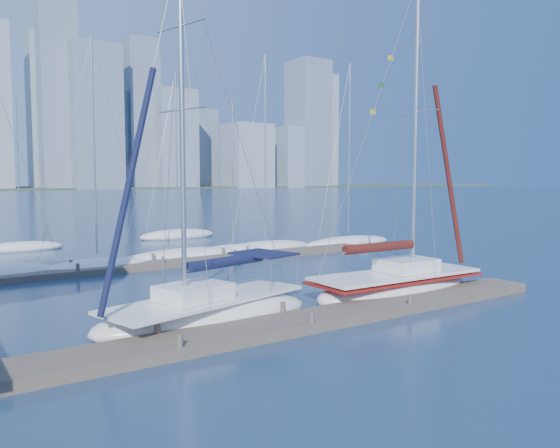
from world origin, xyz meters
TOP-DOWN VIEW (x-y plane):
  - ground at (0.00, 0.00)m, footprint 700.00×700.00m
  - near_dock at (0.00, 0.00)m, footprint 26.00×2.00m
  - far_dock at (2.00, 16.00)m, footprint 30.00×1.80m
  - sailboat_navy at (-2.50, 2.33)m, footprint 9.22×4.99m
  - sailboat_maroon at (7.16, 1.90)m, footprint 9.29×3.23m
  - bg_boat_1 at (-2.45, 16.92)m, footprint 6.57×2.31m
  - bg_boat_2 at (3.65, 17.89)m, footprint 9.20×3.74m
  - bg_boat_3 at (7.73, 18.49)m, footprint 6.68×4.00m
  - bg_boat_4 at (10.71, 18.81)m, footprint 8.19×4.84m
  - bg_boat_5 at (18.26, 17.93)m, footprint 8.95×4.70m
  - bg_boat_6 at (-4.67, 29.47)m, footprint 6.14×2.23m
  - bg_boat_7 at (8.85, 30.97)m, footprint 7.68×4.64m

SIDE VIEW (x-z plane):
  - ground at x=0.00m, z-range 0.00..0.00m
  - far_dock at x=2.00m, z-range 0.00..0.36m
  - near_dock at x=0.00m, z-range 0.00..0.40m
  - bg_boat_3 at x=7.73m, z-range -5.37..5.87m
  - bg_boat_6 at x=-4.67m, z-range -5.82..6.32m
  - bg_boat_1 at x=-2.45m, z-range -6.72..7.27m
  - bg_boat_5 at x=18.26m, z-range -7.28..7.83m
  - bg_boat_4 at x=10.71m, z-range -7.23..7.80m
  - bg_boat_2 at x=3.65m, z-range -7.79..8.38m
  - bg_boat_7 at x=8.85m, z-range -7.42..8.05m
  - sailboat_navy at x=-2.50m, z-range -5.97..8.13m
  - sailboat_maroon at x=7.16m, z-range -6.51..8.81m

